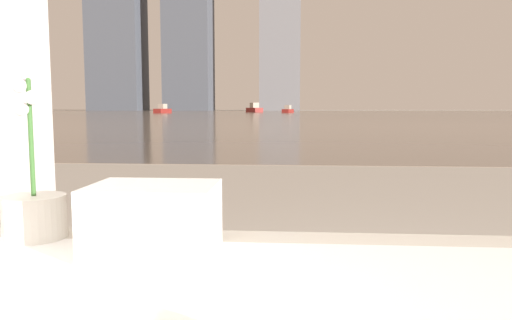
{
  "coord_description": "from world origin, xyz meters",
  "views": [
    {
      "loc": [
        0.08,
        -0.29,
        0.86
      ],
      "look_at": [
        -0.11,
        2.15,
        0.6
      ],
      "focal_mm": 35.0,
      "sensor_mm": 36.0,
      "label": 1
    }
  ],
  "objects": [
    {
      "name": "potted_orchid",
      "position": [
        -0.59,
        0.93,
        0.6
      ],
      "size": [
        0.16,
        0.16,
        0.44
      ],
      "color": "silver",
      "rests_on": "bathtub"
    },
    {
      "name": "towel_stack",
      "position": [
        -0.24,
        0.82,
        0.6
      ],
      "size": [
        0.29,
        0.22,
        0.16
      ],
      "color": "white",
      "rests_on": "bathtub"
    },
    {
      "name": "harbor_water",
      "position": [
        0.0,
        62.0,
        0.01
      ],
      "size": [
        180.0,
        110.0,
        0.01
      ],
      "color": "gray",
      "rests_on": "ground_plane"
    },
    {
      "name": "harbor_boat_0",
      "position": [
        -6.46,
        81.0,
        0.55
      ],
      "size": [
        3.08,
        4.3,
        1.54
      ],
      "color": "maroon",
      "rests_on": "harbor_water"
    },
    {
      "name": "harbor_boat_1",
      "position": [
        -0.93,
        74.73,
        0.41
      ],
      "size": [
        1.79,
        3.19,
        1.13
      ],
      "color": "maroon",
      "rests_on": "harbor_water"
    },
    {
      "name": "harbor_boat_3",
      "position": [
        -18.61,
        69.52,
        0.46
      ],
      "size": [
        1.85,
        3.59,
        1.28
      ],
      "color": "maroon",
      "rests_on": "harbor_water"
    },
    {
      "name": "skyline_tower_2",
      "position": [
        -3.32,
        118.0,
        16.84
      ],
      "size": [
        9.13,
        12.47,
        33.69
      ],
      "color": "slate",
      "rests_on": "ground_plane"
    }
  ]
}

